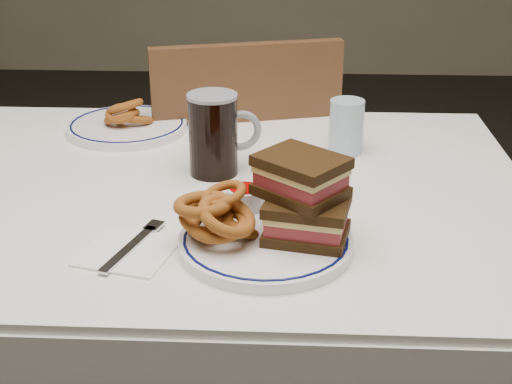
{
  "coord_description": "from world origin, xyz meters",
  "views": [
    {
      "loc": [
        0.2,
        -1.15,
        1.27
      ],
      "look_at": [
        0.15,
        -0.18,
        0.82
      ],
      "focal_mm": 50.0,
      "sensor_mm": 36.0,
      "label": 1
    }
  ],
  "objects_px": {
    "main_plate": "(266,242)",
    "reuben_sandwich": "(304,198)",
    "far_plate": "(127,126)",
    "chair_far": "(239,198)",
    "beer_mug": "(215,134)"
  },
  "relations": [
    {
      "from": "main_plate",
      "to": "chair_far",
      "type": "bearing_deg",
      "value": 97.35
    },
    {
      "from": "reuben_sandwich",
      "to": "far_plate",
      "type": "bearing_deg",
      "value": 127.09
    },
    {
      "from": "main_plate",
      "to": "beer_mug",
      "type": "relative_size",
      "value": 1.73
    },
    {
      "from": "main_plate",
      "to": "reuben_sandwich",
      "type": "distance_m",
      "value": 0.09
    },
    {
      "from": "beer_mug",
      "to": "far_plate",
      "type": "height_order",
      "value": "beer_mug"
    },
    {
      "from": "beer_mug",
      "to": "main_plate",
      "type": "bearing_deg",
      "value": -69.9
    },
    {
      "from": "main_plate",
      "to": "far_plate",
      "type": "bearing_deg",
      "value": 122.24
    },
    {
      "from": "far_plate",
      "to": "main_plate",
      "type": "bearing_deg",
      "value": -57.76
    },
    {
      "from": "chair_far",
      "to": "beer_mug",
      "type": "relative_size",
      "value": 6.08
    },
    {
      "from": "main_plate",
      "to": "beer_mug",
      "type": "height_order",
      "value": "beer_mug"
    },
    {
      "from": "main_plate",
      "to": "reuben_sandwich",
      "type": "relative_size",
      "value": 1.69
    },
    {
      "from": "far_plate",
      "to": "reuben_sandwich",
      "type": "bearing_deg",
      "value": -52.91
    },
    {
      "from": "chair_far",
      "to": "reuben_sandwich",
      "type": "xyz_separation_m",
      "value": [
        0.15,
        -0.69,
        0.33
      ]
    },
    {
      "from": "main_plate",
      "to": "far_plate",
      "type": "relative_size",
      "value": 1.03
    },
    {
      "from": "reuben_sandwich",
      "to": "far_plate",
      "type": "relative_size",
      "value": 0.61
    }
  ]
}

